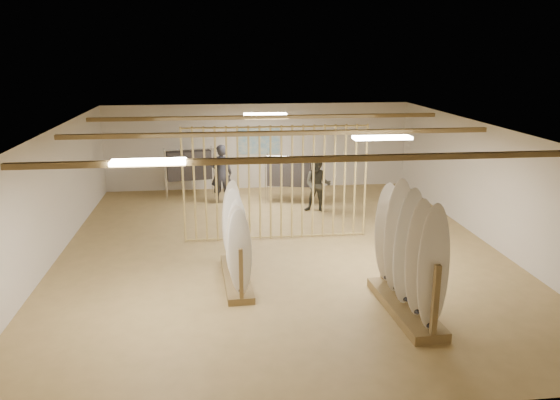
{
  "coord_description": "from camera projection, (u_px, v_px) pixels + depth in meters",
  "views": [
    {
      "loc": [
        -1.42,
        -11.83,
        4.48
      ],
      "look_at": [
        0.0,
        0.0,
        1.2
      ],
      "focal_mm": 35.0,
      "sensor_mm": 36.0,
      "label": 1
    }
  ],
  "objects": [
    {
      "name": "rack_left",
      "position": [
        236.0,
        252.0,
        10.79
      ],
      "size": [
        0.6,
        2.26,
        1.81
      ],
      "rotation": [
        0.0,
        0.0,
        0.04
      ],
      "color": "olive",
      "rests_on": "floor"
    },
    {
      "name": "wall_left",
      "position": [
        50.0,
        198.0,
        11.73
      ],
      "size": [
        0.0,
        12.0,
        12.0
      ],
      "primitive_type": "plane",
      "rotation": [
        1.57,
        0.0,
        1.57
      ],
      "color": "beige",
      "rests_on": "ground"
    },
    {
      "name": "rack_right",
      "position": [
        407.0,
        272.0,
        9.48
      ],
      "size": [
        0.73,
        2.36,
        2.22
      ],
      "rotation": [
        0.0,
        0.0,
        0.05
      ],
      "color": "olive",
      "rests_on": "floor"
    },
    {
      "name": "wall_front",
      "position": [
        339.0,
        315.0,
        6.56
      ],
      "size": [
        12.0,
        0.0,
        12.0
      ],
      "primitive_type": "plane",
      "rotation": [
        -1.57,
        0.0,
        0.0
      ],
      "color": "beige",
      "rests_on": "ground"
    },
    {
      "name": "ceiling_slats",
      "position": [
        280.0,
        133.0,
        11.95
      ],
      "size": [
        9.5,
        6.12,
        0.1
      ],
      "primitive_type": "cube",
      "color": "olive",
      "rests_on": "ground"
    },
    {
      "name": "wall_back",
      "position": [
        258.0,
        147.0,
        18.05
      ],
      "size": [
        12.0,
        0.0,
        12.0
      ],
      "primitive_type": "plane",
      "rotation": [
        1.57,
        0.0,
        0.0
      ],
      "color": "beige",
      "rests_on": "ground"
    },
    {
      "name": "light_panels",
      "position": [
        280.0,
        132.0,
        11.95
      ],
      "size": [
        1.2,
        0.35,
        0.06
      ],
      "primitive_type": "cube",
      "color": "white",
      "rests_on": "ground"
    },
    {
      "name": "clothing_rack_a",
      "position": [
        189.0,
        165.0,
        16.94
      ],
      "size": [
        1.45,
        0.58,
        1.57
      ],
      "rotation": [
        0.0,
        0.0,
        0.16
      ],
      "color": "silver",
      "rests_on": "floor"
    },
    {
      "name": "ceiling",
      "position": [
        280.0,
        130.0,
        11.93
      ],
      "size": [
        12.0,
        12.0,
        0.0
      ],
      "primitive_type": "plane",
      "rotation": [
        3.14,
        0.0,
        0.0
      ],
      "color": "gray",
      "rests_on": "ground"
    },
    {
      "name": "wall_right",
      "position": [
        490.0,
        185.0,
        12.88
      ],
      "size": [
        0.0,
        12.0,
        12.0
      ],
      "primitive_type": "plane",
      "rotation": [
        1.57,
        0.0,
        -1.57
      ],
      "color": "beige",
      "rests_on": "ground"
    },
    {
      "name": "bamboo_partition",
      "position": [
        276.0,
        183.0,
        13.07
      ],
      "size": [
        4.45,
        0.05,
        2.78
      ],
      "color": "tan",
      "rests_on": "ground"
    },
    {
      "name": "poster",
      "position": [
        258.0,
        141.0,
        17.98
      ],
      "size": [
        1.4,
        0.03,
        0.9
      ],
      "primitive_type": "cube",
      "color": "teal",
      "rests_on": "ground"
    },
    {
      "name": "floor",
      "position": [
        280.0,
        250.0,
        12.68
      ],
      "size": [
        12.0,
        12.0,
        0.0
      ],
      "primitive_type": "plane",
      "color": "tan",
      "rests_on": "ground"
    },
    {
      "name": "shopper_b",
      "position": [
        318.0,
        181.0,
        15.42
      ],
      "size": [
        1.05,
        0.94,
        1.8
      ],
      "primitive_type": "imported",
      "rotation": [
        0.0,
        0.0,
        -0.35
      ],
      "color": "#333127",
      "rests_on": "floor"
    },
    {
      "name": "clothing_rack_b",
      "position": [
        289.0,
        172.0,
        16.32
      ],
      "size": [
        1.35,
        0.65,
        1.48
      ],
      "rotation": [
        0.0,
        0.0,
        -0.25
      ],
      "color": "silver",
      "rests_on": "floor"
    },
    {
      "name": "shopper_a",
      "position": [
        221.0,
        170.0,
        16.34
      ],
      "size": [
        0.76,
        0.54,
        2.02
      ],
      "primitive_type": "imported",
      "rotation": [
        0.0,
        0.0,
        3.19
      ],
      "color": "#23232A",
      "rests_on": "floor"
    }
  ]
}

